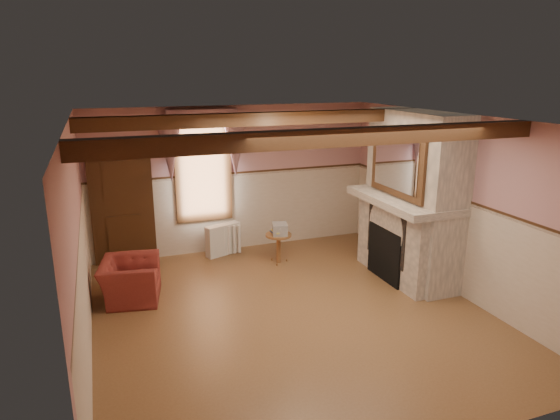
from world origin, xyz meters
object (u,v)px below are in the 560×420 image
object	(u,v)px
armchair	(130,280)
oil_lamp	(383,180)
side_table	(279,248)
bowl	(404,194)
mantel_clock	(380,181)
radiator	(223,239)

from	to	relation	value
armchair	oil_lamp	bearing A→B (deg)	-79.38
side_table	oil_lamp	bearing A→B (deg)	-21.32
armchair	bowl	world-z (taller)	bowl
side_table	mantel_clock	world-z (taller)	mantel_clock
armchair	bowl	bearing A→B (deg)	-87.62
armchair	radiator	bearing A→B (deg)	-41.19
armchair	mantel_clock	distance (m)	4.55
armchair	bowl	distance (m)	4.58
armchair	oil_lamp	xyz separation A→B (m)	(4.39, -0.02, 1.25)
side_table	bowl	size ratio (longest dim) A/B	1.66
mantel_clock	oil_lamp	world-z (taller)	oil_lamp
oil_lamp	side_table	bearing A→B (deg)	158.68
armchair	mantel_clock	bearing A→B (deg)	-77.99
armchair	side_table	size ratio (longest dim) A/B	1.75
radiator	oil_lamp	bearing A→B (deg)	-49.16
side_table	radiator	size ratio (longest dim) A/B	0.79
side_table	radiator	world-z (taller)	radiator
radiator	mantel_clock	size ratio (longest dim) A/B	2.92
radiator	mantel_clock	world-z (taller)	mantel_clock
bowl	oil_lamp	distance (m)	0.64
side_table	radiator	distance (m)	1.14
radiator	mantel_clock	xyz separation A→B (m)	(2.57, -1.33, 1.22)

